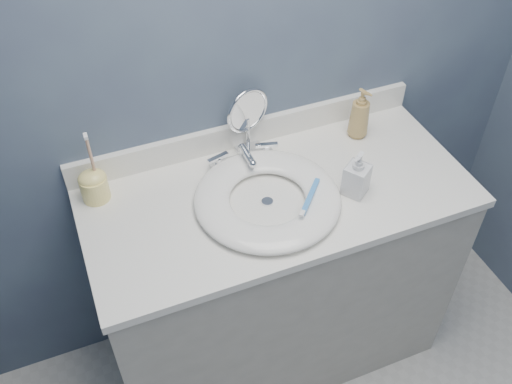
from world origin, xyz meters
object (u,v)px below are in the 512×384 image
soap_bottle_clear (357,174)px  makeup_mirror (248,118)px  toothbrush_holder (94,184)px  soap_bottle_amber (360,113)px

soap_bottle_clear → makeup_mirror: bearing=179.9°
soap_bottle_clear → toothbrush_holder: bearing=-146.0°
soap_bottle_clear → soap_bottle_amber: bearing=113.5°
makeup_mirror → soap_bottle_clear: 0.40m
soap_bottle_amber → makeup_mirror: bearing=149.1°
soap_bottle_amber → toothbrush_holder: (-0.90, 0.03, -0.04)m
makeup_mirror → soap_bottle_amber: 0.39m
soap_bottle_clear → toothbrush_holder: size_ratio=0.63×
makeup_mirror → soap_bottle_clear: size_ratio=1.54×
makeup_mirror → soap_bottle_amber: makeup_mirror is taller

